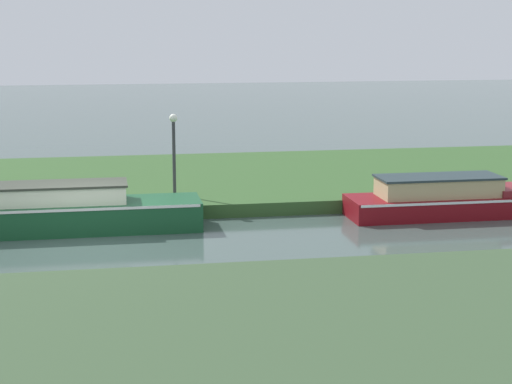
{
  "coord_description": "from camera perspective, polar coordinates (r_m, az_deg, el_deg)",
  "views": [
    {
      "loc": [
        0.43,
        -21.63,
        5.46
      ],
      "look_at": [
        4.51,
        1.2,
        0.9
      ],
      "focal_mm": 59.67,
      "sensor_mm": 36.0,
      "label": 1
    }
  ],
  "objects": [
    {
      "name": "riverbank_far",
      "position": [
        29.11,
        -10.81,
        0.51
      ],
      "size": [
        72.0,
        10.0,
        0.4
      ],
      "primitive_type": "cube",
      "color": "#2F5226",
      "rests_on": "ground_plane"
    },
    {
      "name": "lamp_post",
      "position": [
        25.59,
        -5.53,
        3.27
      ],
      "size": [
        0.24,
        0.24,
        2.47
      ],
      "color": "#333338",
      "rests_on": "riverbank_far"
    },
    {
      "name": "forest_narrowboat",
      "position": [
        23.4,
        -13.54,
        -1.24
      ],
      "size": [
        7.64,
        1.7,
        1.32
      ],
      "color": "#164928",
      "rests_on": "ground_plane"
    },
    {
      "name": "ground_plane",
      "position": [
        22.31,
        -10.94,
        -3.25
      ],
      "size": [
        120.0,
        120.0,
        0.0
      ],
      "primitive_type": "plane",
      "color": "#3C4F4A"
    },
    {
      "name": "maroon_barge",
      "position": [
        25.23,
        12.3,
        -0.45
      ],
      "size": [
        5.33,
        1.73,
        1.19
      ],
      "color": "maroon",
      "rests_on": "ground_plane"
    },
    {
      "name": "riverbank_near",
      "position": [
        13.69,
        -11.39,
        -11.7
      ],
      "size": [
        72.0,
        10.0,
        0.4
      ],
      "primitive_type": "cube",
      "color": "#344A2E",
      "rests_on": "ground_plane"
    }
  ]
}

